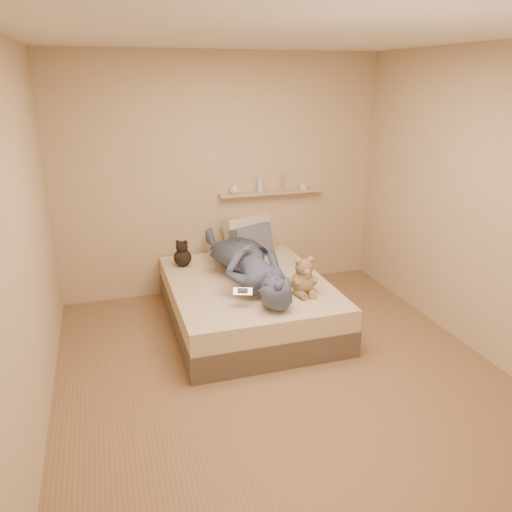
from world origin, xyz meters
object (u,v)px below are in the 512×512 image
object	(u,v)px
game_console	(243,291)
teddy_bear	(304,279)
person	(247,261)
pillow_cream	(249,235)
pillow_grey	(252,241)
wall_shelf	(271,193)
bed	(248,301)
dark_plush	(182,255)

from	to	relation	value
game_console	teddy_bear	xyz separation A→B (m)	(0.61, 0.11, 0.00)
game_console	person	xyz separation A→B (m)	(0.20, 0.56, 0.06)
teddy_bear	pillow_cream	bearing A→B (deg)	96.17
pillow_grey	wall_shelf	distance (m)	0.60
person	bed	bearing A→B (deg)	-168.12
bed	person	xyz separation A→B (m)	(-0.01, -0.00, 0.43)
pillow_grey	wall_shelf	xyz separation A→B (m)	(0.29, 0.22, 0.48)
bed	dark_plush	distance (m)	0.87
pillow_cream	dark_plush	bearing A→B (deg)	-163.10
pillow_grey	bed	bearing A→B (deg)	-110.55
bed	dark_plush	world-z (taller)	dark_plush
teddy_bear	dark_plush	size ratio (longest dim) A/B	1.26
dark_plush	wall_shelf	size ratio (longest dim) A/B	0.24
pillow_grey	person	bearing A→B (deg)	-111.01
bed	teddy_bear	bearing A→B (deg)	-48.99
game_console	pillow_grey	size ratio (longest dim) A/B	0.35
game_console	pillow_cream	world-z (taller)	pillow_cream
bed	game_console	distance (m)	0.71
dark_plush	wall_shelf	xyz separation A→B (m)	(1.09, 0.32, 0.53)
person	teddy_bear	bearing A→B (deg)	128.59
bed	teddy_bear	world-z (taller)	teddy_bear
teddy_bear	wall_shelf	size ratio (longest dim) A/B	0.30
wall_shelf	pillow_grey	bearing A→B (deg)	-143.07
pillow_cream	person	distance (m)	0.87
dark_plush	pillow_grey	bearing A→B (deg)	7.32
pillow_cream	wall_shelf	bearing A→B (deg)	15.20
bed	wall_shelf	bearing A→B (deg)	58.82
dark_plush	pillow_grey	xyz separation A→B (m)	(0.80, 0.10, 0.05)
game_console	teddy_bear	size ratio (longest dim) A/B	0.49
bed	teddy_bear	size ratio (longest dim) A/B	5.22
teddy_bear	pillow_grey	world-z (taller)	teddy_bear
bed	dark_plush	size ratio (longest dim) A/B	6.56
pillow_grey	wall_shelf	world-z (taller)	wall_shelf
game_console	pillow_grey	xyz separation A→B (m)	(0.47, 1.25, 0.02)
bed	pillow_grey	size ratio (longest dim) A/B	3.80
game_console	bed	bearing A→B (deg)	69.87
teddy_bear	person	distance (m)	0.61
teddy_bear	person	size ratio (longest dim) A/B	0.22
person	game_console	bearing A→B (deg)	67.40
dark_plush	wall_shelf	bearing A→B (deg)	16.45
person	wall_shelf	size ratio (longest dim) A/B	1.41
pillow_grey	wall_shelf	size ratio (longest dim) A/B	0.42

